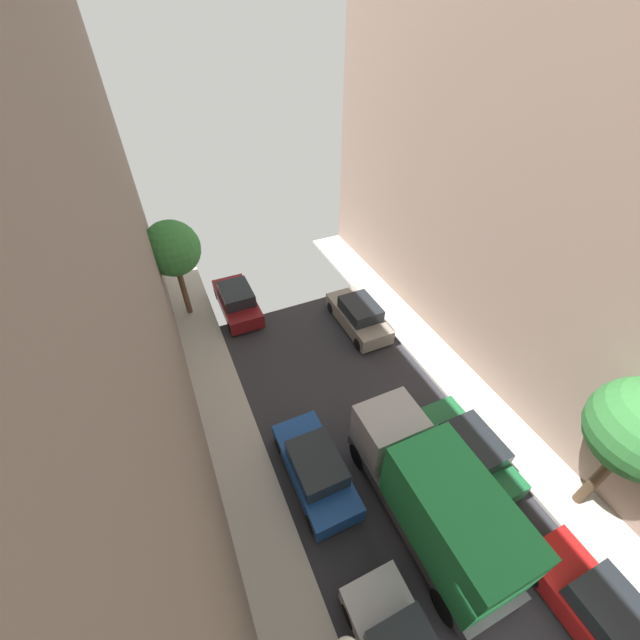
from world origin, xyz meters
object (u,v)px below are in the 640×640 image
at_px(parked_car_left_5, 237,301).
at_px(street_tree_2, 172,249).
at_px(parked_car_right_3, 359,315).
at_px(delivery_truck, 434,498).
at_px(parked_car_left_4, 316,468).
at_px(parked_car_right_1, 605,617).
at_px(parked_car_right_2, 468,450).

xyz_separation_m(parked_car_left_5, street_tree_2, (-2.47, 0.86, 3.33)).
height_order(parked_car_right_3, delivery_truck, delivery_truck).
relative_size(parked_car_left_4, parked_car_right_3, 1.00).
bearing_deg(parked_car_right_3, street_tree_2, 149.42).
distance_m(parked_car_left_5, parked_car_right_1, 18.43).
relative_size(parked_car_right_2, delivery_truck, 0.64).
xyz_separation_m(parked_car_left_4, parked_car_right_1, (5.40, -7.11, 0.00)).
bearing_deg(street_tree_2, parked_car_right_2, -58.82).
relative_size(parked_car_left_4, delivery_truck, 0.64).
bearing_deg(parked_car_right_2, street_tree_2, 121.18).
distance_m(parked_car_right_3, delivery_truck, 10.03).
relative_size(parked_car_left_5, street_tree_2, 0.80).
height_order(parked_car_left_4, parked_car_right_1, same).
xyz_separation_m(parked_car_left_5, delivery_truck, (2.70, -13.39, 1.07)).
relative_size(parked_car_right_1, parked_car_right_2, 1.00).
xyz_separation_m(parked_car_left_4, parked_car_right_2, (5.40, -1.64, 0.00)).
height_order(delivery_truck, street_tree_2, street_tree_2).
bearing_deg(parked_car_left_5, parked_car_right_2, -66.03).
distance_m(parked_car_left_4, street_tree_2, 12.10).
relative_size(parked_car_right_1, parked_car_right_3, 1.00).
bearing_deg(delivery_truck, parked_car_right_3, 74.30).
xyz_separation_m(parked_car_right_3, delivery_truck, (-2.70, -9.60, 1.07)).
bearing_deg(parked_car_right_1, parked_car_right_3, 90.00).
bearing_deg(delivery_truck, parked_car_left_5, 101.40).
height_order(parked_car_left_5, parked_car_right_1, same).
bearing_deg(parked_car_right_3, parked_car_right_1, -90.00).
height_order(parked_car_left_4, street_tree_2, street_tree_2).
bearing_deg(parked_car_right_3, parked_car_left_4, -128.78).
height_order(parked_car_left_5, parked_car_right_3, same).
xyz_separation_m(parked_car_left_5, parked_car_right_2, (5.40, -12.15, 0.00)).
height_order(parked_car_right_2, delivery_truck, delivery_truck).
height_order(parked_car_left_4, delivery_truck, delivery_truck).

